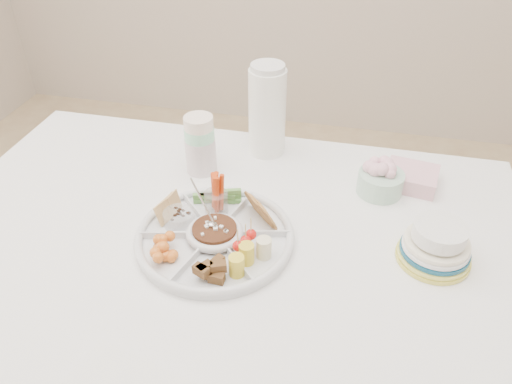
% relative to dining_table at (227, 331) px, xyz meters
% --- Properties ---
extents(dining_table, '(1.52, 1.02, 0.76)m').
position_rel_dining_table_xyz_m(dining_table, '(0.00, 0.00, 0.00)').
color(dining_table, white).
rests_on(dining_table, floor).
extents(party_tray, '(0.46, 0.46, 0.04)m').
position_rel_dining_table_xyz_m(party_tray, '(-0.01, -0.03, 0.40)').
color(party_tray, silver).
rests_on(party_tray, dining_table).
extents(bean_dip, '(0.13, 0.13, 0.04)m').
position_rel_dining_table_xyz_m(bean_dip, '(-0.01, -0.03, 0.41)').
color(bean_dip, '#582719').
rests_on(bean_dip, party_tray).
extents(tortillas, '(0.12, 0.12, 0.06)m').
position_rel_dining_table_xyz_m(tortillas, '(0.09, 0.06, 0.42)').
color(tortillas, '#B66B31').
rests_on(tortillas, party_tray).
extents(carrot_cucumber, '(0.14, 0.14, 0.11)m').
position_rel_dining_table_xyz_m(carrot_cucumber, '(-0.04, 0.10, 0.44)').
color(carrot_cucumber, red).
rests_on(carrot_cucumber, party_tray).
extents(pita_raisins, '(0.13, 0.13, 0.06)m').
position_rel_dining_table_xyz_m(pita_raisins, '(-0.13, 0.01, 0.42)').
color(pita_raisins, '#E4B86C').
rests_on(pita_raisins, party_tray).
extents(cherries, '(0.14, 0.14, 0.05)m').
position_rel_dining_table_xyz_m(cherries, '(-0.10, -0.12, 0.42)').
color(cherries, '#F89C34').
rests_on(cherries, party_tray).
extents(granola_chunks, '(0.11, 0.11, 0.04)m').
position_rel_dining_table_xyz_m(granola_chunks, '(0.02, -0.16, 0.42)').
color(granola_chunks, brown).
rests_on(granola_chunks, party_tray).
extents(banana_tomato, '(0.14, 0.14, 0.09)m').
position_rel_dining_table_xyz_m(banana_tomato, '(0.12, -0.07, 0.44)').
color(banana_tomato, '#FFDF74').
rests_on(banana_tomato, party_tray).
extents(cup_stack, '(0.09, 0.09, 0.24)m').
position_rel_dining_table_xyz_m(cup_stack, '(-0.13, 0.26, 0.50)').
color(cup_stack, '#B3C1AC').
rests_on(cup_stack, dining_table).
extents(thermos, '(0.12, 0.12, 0.29)m').
position_rel_dining_table_xyz_m(thermos, '(0.03, 0.41, 0.52)').
color(thermos, white).
rests_on(thermos, dining_table).
extents(flower_bowl, '(0.14, 0.14, 0.09)m').
position_rel_dining_table_xyz_m(flower_bowl, '(0.38, 0.27, 0.43)').
color(flower_bowl, '#9AB1A5').
rests_on(flower_bowl, dining_table).
extents(napkin_stack, '(0.16, 0.14, 0.05)m').
position_rel_dining_table_xyz_m(napkin_stack, '(0.46, 0.33, 0.40)').
color(napkin_stack, '#ECADBD').
rests_on(napkin_stack, dining_table).
extents(plate_stack, '(0.22, 0.22, 0.11)m').
position_rel_dining_table_xyz_m(plate_stack, '(0.51, 0.03, 0.43)').
color(plate_stack, '#F0C34C').
rests_on(plate_stack, dining_table).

